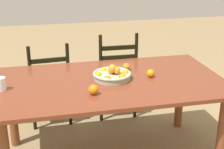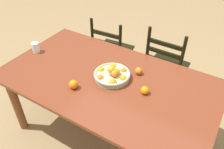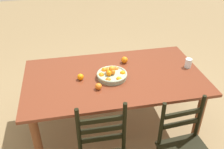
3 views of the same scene
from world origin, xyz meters
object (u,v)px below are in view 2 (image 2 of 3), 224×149
(dining_table, at_px, (107,87))
(drinking_glass, at_px, (36,47))
(chair_by_cabinet, at_px, (112,51))
(chair_near_window, at_px, (166,67))
(orange_loose_2, at_px, (73,84))
(orange_loose_0, at_px, (139,71))
(orange_loose_1, at_px, (145,91))
(fruit_bowl, at_px, (112,75))

(dining_table, distance_m, drinking_glass, 0.88)
(chair_by_cabinet, bearing_deg, chair_near_window, 177.15)
(orange_loose_2, bearing_deg, drinking_glass, 160.87)
(chair_near_window, bearing_deg, orange_loose_0, 85.97)
(chair_near_window, bearing_deg, orange_loose_1, 97.63)
(orange_loose_0, bearing_deg, orange_loose_1, -52.80)
(orange_loose_1, bearing_deg, chair_near_window, 96.77)
(chair_by_cabinet, distance_m, orange_loose_0, 1.01)
(orange_loose_2, bearing_deg, chair_near_window, 68.63)
(orange_loose_2, bearing_deg, orange_loose_0, 50.35)
(chair_near_window, height_order, orange_loose_0, chair_near_window)
(fruit_bowl, height_order, orange_loose_1, fruit_bowl)
(orange_loose_2, bearing_deg, dining_table, 55.03)
(dining_table, bearing_deg, chair_by_cabinet, 119.47)
(dining_table, height_order, orange_loose_2, orange_loose_2)
(chair_by_cabinet, bearing_deg, orange_loose_1, 130.66)
(fruit_bowl, height_order, drinking_glass, fruit_bowl)
(fruit_bowl, xyz_separation_m, drinking_glass, (-0.90, -0.04, 0.01))
(orange_loose_0, relative_size, orange_loose_1, 0.99)
(fruit_bowl, xyz_separation_m, orange_loose_0, (0.17, 0.18, -0.00))
(drinking_glass, bearing_deg, chair_by_cabinet, 66.02)
(chair_by_cabinet, xyz_separation_m, fruit_bowl, (0.51, -0.82, 0.38))
(chair_by_cabinet, distance_m, fruit_bowl, 1.04)
(orange_loose_0, relative_size, orange_loose_2, 0.86)
(orange_loose_1, relative_size, drinking_glass, 0.65)
(fruit_bowl, distance_m, orange_loose_2, 0.35)
(chair_near_window, relative_size, fruit_bowl, 3.00)
(drinking_glass, bearing_deg, orange_loose_2, -19.13)
(orange_loose_1, bearing_deg, drinking_glass, -179.47)
(chair_by_cabinet, height_order, orange_loose_2, chair_by_cabinet)
(orange_loose_0, bearing_deg, orange_loose_2, -129.65)
(chair_near_window, distance_m, drinking_glass, 1.48)
(orange_loose_2, distance_m, drinking_glass, 0.73)
(chair_near_window, height_order, orange_loose_1, chair_near_window)
(chair_near_window, distance_m, chair_by_cabinet, 0.74)
(dining_table, xyz_separation_m, drinking_glass, (-0.87, -0.01, 0.16))
(orange_loose_1, bearing_deg, chair_by_cabinet, 134.71)
(dining_table, xyz_separation_m, chair_by_cabinet, (-0.48, 0.85, -0.24))
(orange_loose_1, xyz_separation_m, drinking_glass, (-1.23, -0.01, 0.02))
(chair_by_cabinet, distance_m, orange_loose_1, 1.26)
(dining_table, height_order, orange_loose_1, orange_loose_1)
(dining_table, height_order, drinking_glass, drinking_glass)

